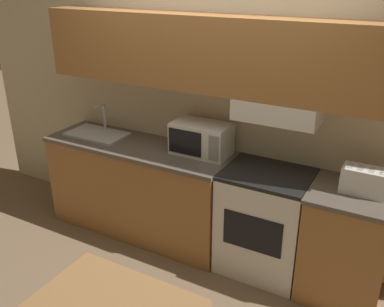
{
  "coord_description": "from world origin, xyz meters",
  "views": [
    {
      "loc": [
        1.52,
        -3.2,
        2.36
      ],
      "look_at": [
        0.05,
        -0.54,
        1.05
      ],
      "focal_mm": 40.0,
      "sensor_mm": 36.0,
      "label": 1
    }
  ],
  "objects": [
    {
      "name": "wall_back",
      "position": [
        0.02,
        -0.06,
        1.49
      ],
      "size": [
        5.46,
        0.38,
        2.55
      ],
      "color": "beige",
      "rests_on": "ground_plane"
    },
    {
      "name": "microwave",
      "position": [
        -0.05,
        -0.19,
        1.03
      ],
      "size": [
        0.5,
        0.3,
        0.27
      ],
      "color": "white",
      "rests_on": "lower_counter_main"
    },
    {
      "name": "toaster",
      "position": [
        1.28,
        -0.27,
        0.99
      ],
      "size": [
        0.32,
        0.16,
        0.19
      ],
      "color": "white",
      "rests_on": "lower_counter_right_stub"
    },
    {
      "name": "sink_basin",
      "position": [
        -1.13,
        -0.29,
        0.91
      ],
      "size": [
        0.57,
        0.34,
        0.29
      ],
      "color": "#B7BABF",
      "rests_on": "lower_counter_main"
    },
    {
      "name": "ground_plane",
      "position": [
        0.0,
        0.0,
        0.0
      ],
      "size": [
        16.0,
        16.0,
        0.0
      ],
      "primitive_type": "plane",
      "color": "#7F664C"
    },
    {
      "name": "lower_counter_main",
      "position": [
        -0.65,
        -0.29,
        0.45
      ],
      "size": [
        1.78,
        0.59,
        0.9
      ],
      "color": "#A36B38",
      "rests_on": "ground_plane"
    },
    {
      "name": "stove_range",
      "position": [
        0.59,
        -0.28,
        0.45
      ],
      "size": [
        0.68,
        0.56,
        0.9
      ],
      "color": "white",
      "rests_on": "ground_plane"
    },
    {
      "name": "lower_counter_right_stub",
      "position": [
        1.24,
        -0.29,
        0.45
      ],
      "size": [
        0.61,
        0.59,
        0.9
      ],
      "color": "#A36B38",
      "rests_on": "ground_plane"
    }
  ]
}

